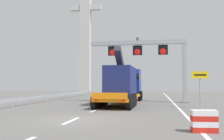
# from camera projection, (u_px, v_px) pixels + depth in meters

# --- Properties ---
(ground) EXTENTS (112.00, 112.00, 0.00)m
(ground) POSITION_uv_depth(u_px,v_px,m) (75.00, 120.00, 14.12)
(ground) COLOR slate
(lane_markings) EXTENTS (0.20, 46.48, 0.01)m
(lane_markings) POSITION_uv_depth(u_px,v_px,m) (117.00, 101.00, 29.83)
(lane_markings) COLOR silver
(lane_markings) RESTS_ON ground
(edge_line_right) EXTENTS (0.20, 63.00, 0.01)m
(edge_line_right) POSITION_uv_depth(u_px,v_px,m) (175.00, 104.00, 24.93)
(edge_line_right) COLOR silver
(edge_line_right) RESTS_ON ground
(overhead_lane_gantry) EXTENTS (10.42, 0.90, 6.94)m
(overhead_lane_gantry) POSITION_uv_depth(u_px,v_px,m) (151.00, 53.00, 27.48)
(overhead_lane_gantry) COLOR #9EA0A5
(overhead_lane_gantry) RESTS_ON ground
(heavy_haul_truck_orange) EXTENTS (3.26, 14.11, 5.30)m
(heavy_haul_truck_orange) POSITION_uv_depth(u_px,v_px,m) (125.00, 84.00, 26.81)
(heavy_haul_truck_orange) COLOR orange
(heavy_haul_truck_orange) RESTS_ON ground
(exit_sign_yellow) EXTENTS (1.31, 0.15, 2.97)m
(exit_sign_yellow) POSITION_uv_depth(u_px,v_px,m) (200.00, 81.00, 20.78)
(exit_sign_yellow) COLOR #9EA0A5
(exit_sign_yellow) RESTS_ON ground
(crash_barrier_striped) EXTENTS (1.03, 0.57, 0.90)m
(crash_barrier_striped) POSITION_uv_depth(u_px,v_px,m) (204.00, 121.00, 10.46)
(crash_barrier_striped) COLOR red
(crash_barrier_striped) RESTS_ON ground
(guardrail_left) EXTENTS (0.13, 32.59, 0.76)m
(guardrail_left) POSITION_uv_depth(u_px,v_px,m) (51.00, 96.00, 29.45)
(guardrail_left) COLOR #999EA3
(guardrail_left) RESTS_ON ground
(bridge_pylon_distant) EXTENTS (9.00, 2.00, 37.54)m
(bridge_pylon_distant) POSITION_uv_depth(u_px,v_px,m) (86.00, 22.00, 72.20)
(bridge_pylon_distant) COLOR #B7B7B2
(bridge_pylon_distant) RESTS_ON ground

